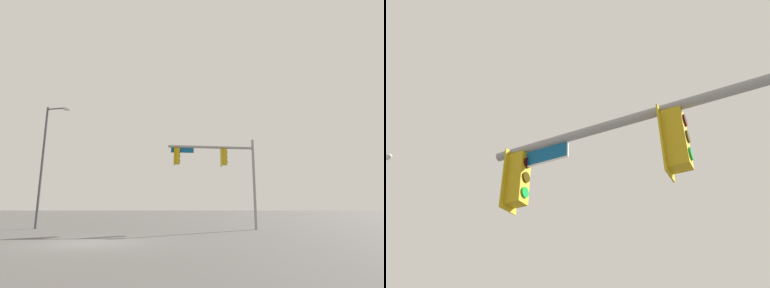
{
  "view_description": "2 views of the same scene",
  "coord_description": "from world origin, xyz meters",
  "views": [
    {
      "loc": [
        -3.7,
        12.94,
        1.37
      ],
      "look_at": [
        -4.47,
        -6.93,
        5.67
      ],
      "focal_mm": 28.0,
      "sensor_mm": 36.0,
      "label": 1
    },
    {
      "loc": [
        -8.14,
        -1.83,
        1.46
      ],
      "look_at": [
        -5.47,
        -6.04,
        4.53
      ],
      "focal_mm": 35.0,
      "sensor_mm": 36.0,
      "label": 2
    }
  ],
  "objects": [
    {
      "name": "signal_pole_near",
      "position": [
        -6.26,
        -7.18,
        4.51
      ],
      "size": [
        5.98,
        0.81,
        6.1
      ],
      "color": "gray",
      "rests_on": "ground_plane"
    }
  ]
}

